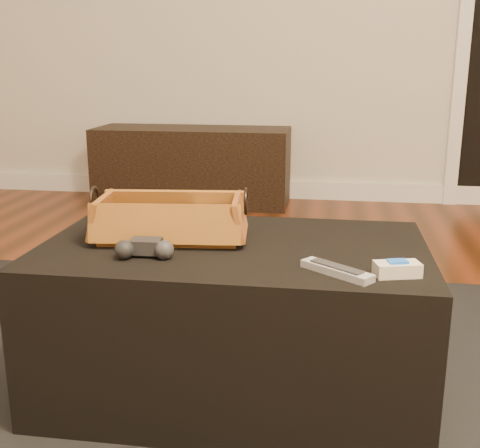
# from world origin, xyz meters

# --- Properties ---
(floor) EXTENTS (5.00, 5.50, 0.01)m
(floor) POSITION_xyz_m (0.00, 0.00, -0.01)
(floor) COLOR brown
(floor) RESTS_ON ground
(baseboard) EXTENTS (5.00, 0.04, 0.12)m
(baseboard) POSITION_xyz_m (0.00, 2.73, 0.06)
(baseboard) COLOR white
(baseboard) RESTS_ON floor
(door_jamb_left) EXTENTS (0.08, 0.05, 2.05)m
(door_jamb_left) POSITION_xyz_m (0.85, 2.72, 1.02)
(door_jamb_left) COLOR white
(door_jamb_left) RESTS_ON floor
(media_cabinet) EXTENTS (1.24, 0.45, 0.49)m
(media_cabinet) POSITION_xyz_m (-0.81, 2.51, 0.24)
(media_cabinet) COLOR black
(media_cabinet) RESTS_ON floor
(area_rug) EXTENTS (2.60, 2.00, 0.01)m
(area_rug) POSITION_xyz_m (-0.16, 0.17, 0.01)
(area_rug) COLOR black
(area_rug) RESTS_ON floor
(ottoman) EXTENTS (1.00, 0.60, 0.42)m
(ottoman) POSITION_xyz_m (-0.16, 0.22, 0.22)
(ottoman) COLOR black
(ottoman) RESTS_ON area_rug
(tv_remote) EXTENTS (0.22, 0.09, 0.02)m
(tv_remote) POSITION_xyz_m (-0.36, 0.22, 0.46)
(tv_remote) COLOR black
(tv_remote) RESTS_ON wicker_basket
(cloth_bundle) EXTENTS (0.12, 0.08, 0.06)m
(cloth_bundle) POSITION_xyz_m (-0.23, 0.28, 0.48)
(cloth_bundle) COLOR tan
(cloth_bundle) RESTS_ON wicker_basket
(wicker_basket) EXTENTS (0.43, 0.25, 0.14)m
(wicker_basket) POSITION_xyz_m (-0.34, 0.24, 0.48)
(wicker_basket) COLOR brown
(wicker_basket) RESTS_ON ottoman
(game_controller) EXTENTS (0.15, 0.09, 0.05)m
(game_controller) POSITION_xyz_m (-0.36, 0.07, 0.46)
(game_controller) COLOR black
(game_controller) RESTS_ON ottoman
(silver_remote) EXTENTS (0.17, 0.14, 0.02)m
(silver_remote) POSITION_xyz_m (0.10, 0.02, 0.44)
(silver_remote) COLOR #AEB2B6
(silver_remote) RESTS_ON ottoman
(cream_gadget) EXTENTS (0.11, 0.07, 0.04)m
(cream_gadget) POSITION_xyz_m (0.24, 0.03, 0.45)
(cream_gadget) COLOR beige
(cream_gadget) RESTS_ON ottoman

